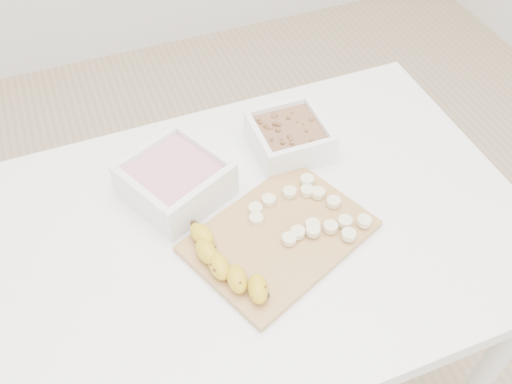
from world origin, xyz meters
name	(u,v)px	position (x,y,z in m)	size (l,w,h in m)	color
table	(262,254)	(0.00, 0.00, 0.65)	(1.00, 0.70, 0.75)	white
bowl_yogurt	(175,179)	(-0.13, 0.13, 0.79)	(0.23, 0.23, 0.08)	white
bowl_granola	(289,137)	(0.13, 0.17, 0.79)	(0.15, 0.15, 0.07)	white
cutting_board	(280,236)	(0.02, -0.04, 0.76)	(0.31, 0.22, 0.01)	#B18447
banana	(228,265)	(-0.10, -0.08, 0.78)	(0.05, 0.20, 0.03)	gold
banana_slices	(308,213)	(0.08, -0.02, 0.77)	(0.21, 0.17, 0.02)	beige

